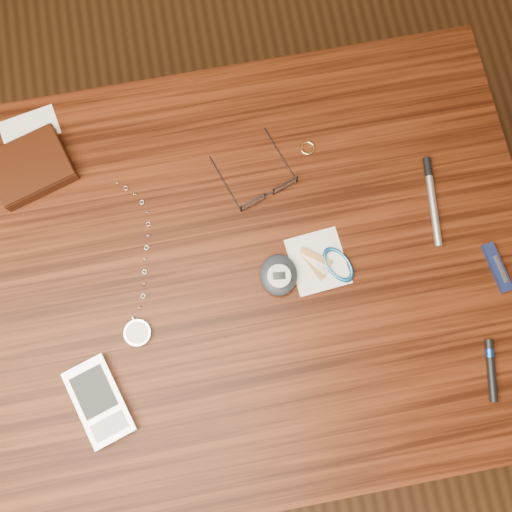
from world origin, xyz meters
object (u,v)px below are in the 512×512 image
(eyeglasses, at_px, (267,191))
(silver_pen, at_px, (431,194))
(wallet_and_card, at_px, (31,166))
(notepad_keys, at_px, (328,263))
(desk, at_px, (220,287))
(pocket_watch, at_px, (138,327))
(pocket_knife, at_px, (497,267))
(pda_phone, at_px, (99,401))
(pedometer, at_px, (279,275))

(eyeglasses, relative_size, silver_pen, 0.91)
(wallet_and_card, bearing_deg, notepad_keys, -28.91)
(desk, bearing_deg, pocket_watch, -156.08)
(eyeglasses, relative_size, pocket_knife, 1.66)
(notepad_keys, bearing_deg, pda_phone, -159.29)
(silver_pen, bearing_deg, pocket_knife, -62.33)
(eyeglasses, height_order, pedometer, pedometer)
(pocket_watch, bearing_deg, eyeglasses, 37.07)
(eyeglasses, height_order, pda_phone, eyeglasses)
(eyeglasses, height_order, silver_pen, eyeglasses)
(pocket_knife, bearing_deg, pda_phone, -172.18)
(pda_phone, bearing_deg, silver_pen, 21.52)
(eyeglasses, bearing_deg, pocket_knife, -29.66)
(notepad_keys, bearing_deg, pocket_knife, -12.21)
(desk, xyz_separation_m, pocket_watch, (-0.13, -0.06, 0.11))
(desk, distance_m, silver_pen, 0.38)
(eyeglasses, xyz_separation_m, pocket_watch, (-0.23, -0.17, -0.00))
(desk, xyz_separation_m, wallet_and_card, (-0.26, 0.23, 0.11))
(pocket_watch, relative_size, pedometer, 3.69)
(pocket_watch, height_order, pda_phone, pda_phone)
(pocket_watch, xyz_separation_m, pocket_knife, (0.56, -0.01, -0.00))
(notepad_keys, bearing_deg, silver_pen, 23.14)
(wallet_and_card, relative_size, eyeglasses, 1.30)
(eyeglasses, distance_m, pocket_watch, 0.29)
(pda_phone, relative_size, pedometer, 1.88)
(wallet_and_card, bearing_deg, pocket_watch, -65.36)
(desk, relative_size, notepad_keys, 9.21)
(desk, xyz_separation_m, pda_phone, (-0.20, -0.15, 0.11))
(desk, xyz_separation_m, silver_pen, (0.36, 0.07, 0.11))
(pocket_watch, xyz_separation_m, notepad_keys, (0.30, 0.04, -0.00))
(wallet_and_card, relative_size, pocket_watch, 0.65)
(pocket_knife, relative_size, silver_pen, 0.55)
(eyeglasses, relative_size, notepad_keys, 1.23)
(pda_phone, xyz_separation_m, pedometer, (0.29, 0.13, 0.00))
(notepad_keys, height_order, pocket_knife, pocket_knife)
(wallet_and_card, height_order, pda_phone, wallet_and_card)
(wallet_and_card, distance_m, silver_pen, 0.64)
(silver_pen, bearing_deg, pedometer, -162.30)
(pedometer, xyz_separation_m, notepad_keys, (0.08, 0.01, -0.01))
(desk, distance_m, notepad_keys, 0.20)
(eyeglasses, distance_m, pda_phone, 0.40)
(pedometer, bearing_deg, pocket_watch, -170.17)
(pocket_knife, bearing_deg, desk, 170.97)
(desk, height_order, silver_pen, silver_pen)
(pocket_watch, height_order, notepad_keys, pocket_watch)
(wallet_and_card, xyz_separation_m, pocket_watch, (0.13, -0.28, -0.01))
(pocket_watch, distance_m, pocket_knife, 0.56)
(pedometer, bearing_deg, eyeglasses, 86.55)
(pocket_watch, bearing_deg, silver_pen, 14.16)
(pda_phone, relative_size, notepad_keys, 1.24)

